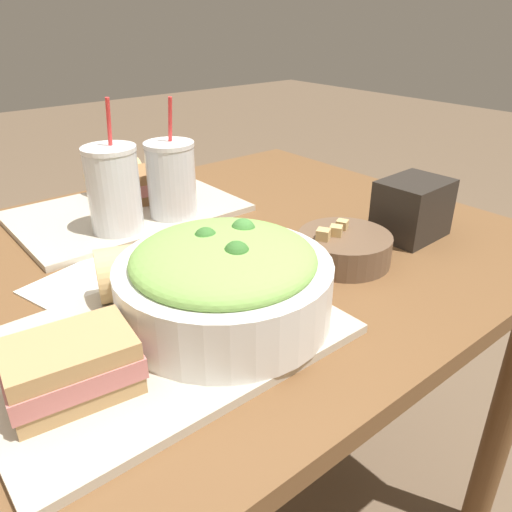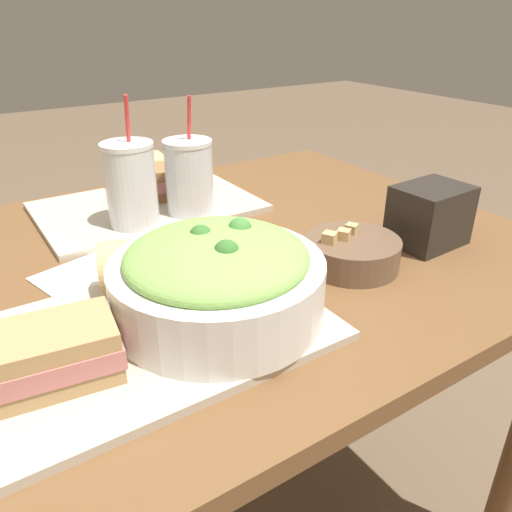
% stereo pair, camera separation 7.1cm
% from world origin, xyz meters
% --- Properties ---
extents(dining_table, '(1.42, 0.87, 0.76)m').
position_xyz_m(dining_table, '(0.00, 0.00, 0.66)').
color(dining_table, brown).
rests_on(dining_table, ground_plane).
extents(tray_near, '(0.43, 0.30, 0.01)m').
position_xyz_m(tray_near, '(-0.03, -0.19, 0.77)').
color(tray_near, '#BCB29E').
rests_on(tray_near, dining_table).
extents(tray_far, '(0.43, 0.30, 0.01)m').
position_xyz_m(tray_far, '(0.13, 0.24, 0.77)').
color(tray_far, '#BCB29E').
rests_on(tray_far, dining_table).
extents(salad_bowl, '(0.27, 0.27, 0.12)m').
position_xyz_m(salad_bowl, '(0.05, -0.20, 0.83)').
color(salad_bowl, white).
rests_on(salad_bowl, tray_near).
extents(soup_bowl, '(0.15, 0.15, 0.06)m').
position_xyz_m(soup_bowl, '(0.31, -0.18, 0.79)').
color(soup_bowl, brown).
rests_on(soup_bowl, dining_table).
extents(sandwich_near, '(0.14, 0.11, 0.06)m').
position_xyz_m(sandwich_near, '(-0.15, -0.22, 0.80)').
color(sandwich_near, tan).
rests_on(sandwich_near, tray_near).
extents(baguette_near, '(0.13, 0.11, 0.08)m').
position_xyz_m(baguette_near, '(-0.00, -0.08, 0.81)').
color(baguette_near, tan).
rests_on(baguette_near, tray_near).
extents(sandwich_far, '(0.14, 0.11, 0.06)m').
position_xyz_m(sandwich_far, '(0.18, 0.27, 0.80)').
color(sandwich_far, olive).
rests_on(sandwich_far, tray_far).
extents(baguette_far, '(0.12, 0.09, 0.08)m').
position_xyz_m(baguette_far, '(0.16, 0.34, 0.81)').
color(baguette_far, tan).
rests_on(baguette_far, tray_far).
extents(drink_cup_dark, '(0.09, 0.09, 0.23)m').
position_xyz_m(drink_cup_dark, '(0.07, 0.15, 0.84)').
color(drink_cup_dark, silver).
rests_on(drink_cup_dark, tray_far).
extents(drink_cup_red, '(0.09, 0.09, 0.22)m').
position_xyz_m(drink_cup_red, '(0.19, 0.15, 0.84)').
color(drink_cup_red, silver).
rests_on(drink_cup_red, tray_far).
extents(chip_bag, '(0.13, 0.10, 0.10)m').
position_xyz_m(chip_bag, '(0.48, -0.18, 0.81)').
color(chip_bag, '#28231E').
rests_on(chip_bag, dining_table).
extents(napkin_folded, '(0.18, 0.15, 0.00)m').
position_xyz_m(napkin_folded, '(-0.05, 0.03, 0.76)').
color(napkin_folded, silver).
rests_on(napkin_folded, dining_table).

